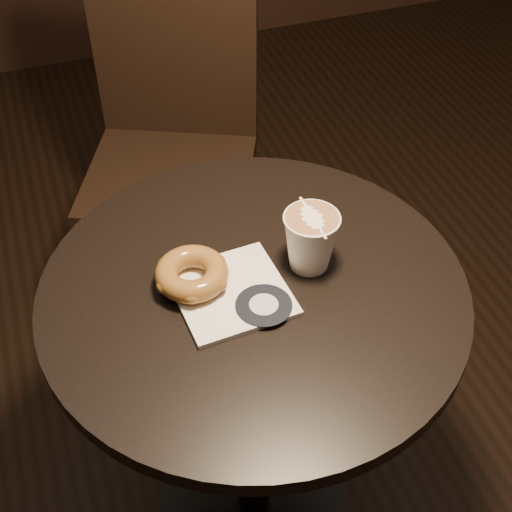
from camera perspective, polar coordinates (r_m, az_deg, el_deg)
name	(u,v)px	position (r m, az deg, el deg)	size (l,w,h in m)	color
cafe_table	(254,361)	(1.31, -0.19, -8.43)	(0.70, 0.70, 0.75)	black
chair	(173,117)	(1.86, -6.67, 11.00)	(0.55, 0.55, 1.04)	black
pastry_bag	(231,292)	(1.14, -2.00, -2.91)	(0.17, 0.17, 0.01)	white
doughnut	(192,274)	(1.14, -5.16, -1.42)	(0.12, 0.12, 0.04)	brown
latte_cup	(310,241)	(1.16, 4.37, 1.20)	(0.09, 0.09, 0.10)	white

